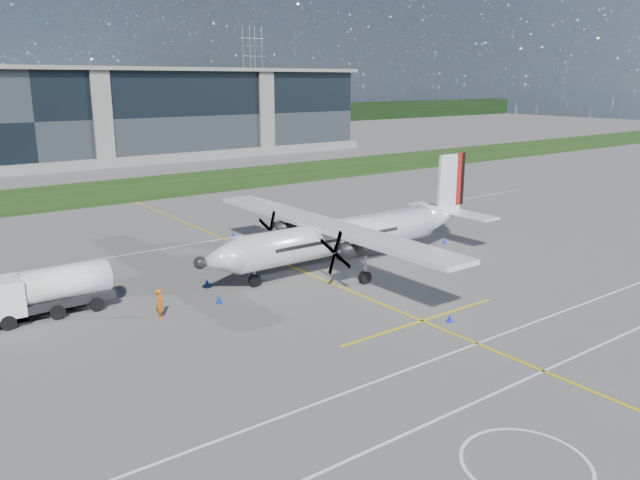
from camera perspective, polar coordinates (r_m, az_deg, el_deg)
The scene contains 15 objects.
ground at distance 74.03m, azimuth -18.95°, elevation 3.14°, with size 400.00×400.00×0.00m, color #5A5855.
grass_strip at distance 81.58m, azimuth -20.72°, elevation 3.98°, with size 400.00×18.00×0.04m, color #1B3B10.
terminal_building at distance 111.76m, azimuth -25.80°, elevation 9.94°, with size 120.00×20.00×15.00m, color black.
pylon_east at distance 208.85m, azimuth -6.14°, elevation 14.74°, with size 9.00×4.60×30.00m, color gray, non-canonical shape.
yellow_taxiway_centerline at distance 48.52m, azimuth -4.34°, elevation -1.75°, with size 0.20×70.00×0.01m, color yellow.
white_lane_line at distance 29.94m, azimuth 16.46°, elevation -12.95°, with size 90.00×0.15×0.01m, color white.
turboprop_aircraft at distance 45.76m, azimuth 2.74°, elevation 2.23°, with size 24.60×25.51×7.65m, color silver, non-canonical shape.
fuel_tanker_truck at distance 39.91m, azimuth -24.28°, elevation -4.50°, with size 7.50×2.44×2.81m, color white, non-canonical shape.
baggage_tug at distance 41.60m, azimuth -21.16°, elevation -4.31°, with size 2.71×1.63×1.63m, color silver, non-canonical shape.
ground_crew_person at distance 37.55m, azimuth -14.47°, elevation -5.46°, with size 0.81×0.58×2.00m, color #F25907.
safety_cone_nose_stbd at distance 42.79m, azimuth -10.29°, elevation -3.82°, with size 0.36×0.36×0.50m, color #0B29BF.
safety_cone_nose_port at distance 39.43m, azimuth -9.23°, elevation -5.37°, with size 0.36×0.36×0.50m, color #0B29BF.
safety_cone_stbdwing at distance 56.02m, azimuth -7.88°, elevation 0.62°, with size 0.36×0.36×0.50m, color #0B29BF.
safety_cone_tail at distance 54.03m, azimuth 11.35°, elevation -0.04°, with size 0.36×0.36×0.50m, color #0B29BF.
safety_cone_portwing at distance 36.81m, azimuth 11.80°, elevation -6.95°, with size 0.36×0.36×0.50m, color #0B29BF.
Camera 1 is at (-21.83, -29.45, 13.46)m, focal length 35.00 mm.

